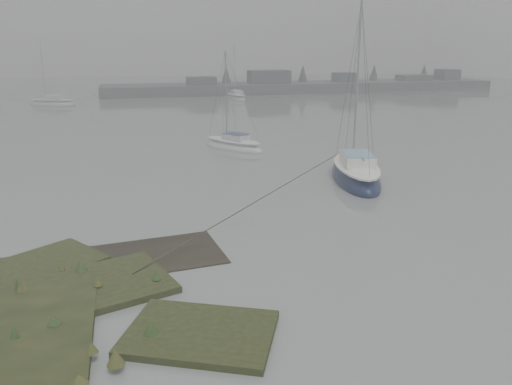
% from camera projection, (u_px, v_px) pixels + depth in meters
% --- Properties ---
extents(ground, '(160.00, 160.00, 0.00)m').
position_uv_depth(ground, '(137.00, 133.00, 40.21)').
color(ground, slate).
rests_on(ground, ground).
extents(far_shoreline, '(60.00, 8.00, 4.15)m').
position_uv_depth(far_shoreline, '(310.00, 86.00, 76.10)').
color(far_shoreline, '#4C4F51').
rests_on(far_shoreline, ground).
extents(sailboat_main, '(3.89, 7.15, 9.60)m').
position_uv_depth(sailboat_main, '(355.00, 174.00, 25.98)').
color(sailboat_main, '#0E1835').
rests_on(sailboat_main, ground).
extents(sailboat_white, '(4.17, 4.97, 6.96)m').
position_uv_depth(sailboat_white, '(234.00, 146.00, 33.83)').
color(sailboat_white, silver).
rests_on(sailboat_white, ground).
extents(sailboat_far_b, '(2.26, 5.61, 7.73)m').
position_uv_depth(sailboat_far_b, '(236.00, 98.00, 65.08)').
color(sailboat_far_b, silver).
rests_on(sailboat_far_b, ground).
extents(sailboat_far_c, '(5.85, 3.97, 7.89)m').
position_uv_depth(sailboat_far_c, '(53.00, 104.00, 58.31)').
color(sailboat_far_c, silver).
rests_on(sailboat_far_c, ground).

